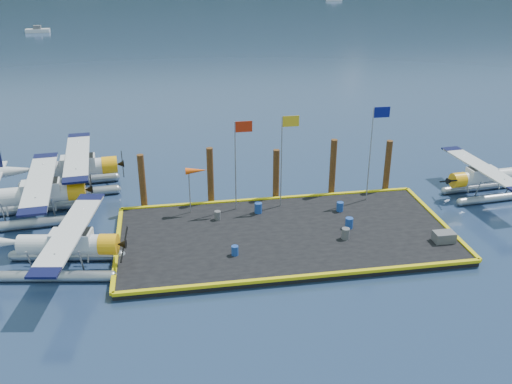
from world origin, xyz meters
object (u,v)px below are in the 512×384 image
Objects in this scene: drum_3 at (235,251)px; piling_1 at (210,178)px; piling_0 at (143,183)px; drum_4 at (340,207)px; seaplane_b at (35,197)px; flagpole_yellow at (285,148)px; drum_5 at (258,208)px; crate at (444,237)px; piling_2 at (276,176)px; drum_2 at (349,223)px; seaplane_c at (73,171)px; piling_3 at (333,169)px; windsock at (196,172)px; piling_4 at (387,168)px; seaplane_a at (65,247)px; drum_0 at (218,215)px; drum_1 at (346,234)px; flagpole_red at (238,152)px; flagpole_blue at (374,140)px; seaplane_d at (485,179)px.

drum_3 is 7.69m from piling_1.
drum_4 is at bearing -13.41° from piling_0.
piling_1 is at bearing 94.80° from drum_3.
seaplane_b is 1.66× the size of flagpole_yellow.
drum_5 is 11.60m from crate.
drum_2 is at bearing -57.05° from piling_2.
seaplane_c is at bearing 157.88° from flagpole_yellow.
piling_3 is (17.99, -4.17, 0.56)m from seaplane_c.
piling_4 is at bearing 6.75° from windsock.
seaplane_a reaches higher than drum_5.
piling_4 is (12.36, 2.93, 1.31)m from drum_0.
piling_0 is (-3.47, 1.60, -1.23)m from windsock.
piling_3 is at bearing 43.76° from drum_3.
drum_1 is 8.55m from piling_4.
piling_0 is (4.06, 6.99, 0.54)m from seaplane_a.
piling_1 is at bearing 57.34° from windsock.
piling_1 is 12.50m from piling_4.
drum_3 is 7.08m from flagpole_red.
drum_4 is at bearing 134.05° from crate.
flagpole_red is at bearing -14.46° from piling_0.
drum_4 is (16.74, 3.97, -0.74)m from seaplane_a.
piling_4 is (23.80, 0.20, 0.41)m from seaplane_b.
seaplane_b reaches higher than drum_2.
seaplane_c is (1.82, 4.37, 0.00)m from seaplane_b.
crate is 0.32× the size of piling_2.
piling_1 is (-7.38, 6.72, 1.36)m from drum_1.
crate is at bearing 96.53° from seaplane_a.
drum_0 is at bearing -172.84° from flagpole_blue.
piling_3 reaches higher than windsock.
piling_0 reaches higher than drum_4.
piling_3 is at bearing 80.52° from drum_1.
drum_2 is 6.57m from piling_2.
piling_2 is at bearing 122.95° from drum_2.
flagpole_blue reaches higher than flagpole_yellow.
piling_0 is 9.00m from piling_2.
piling_4 reaches higher than crate.
flagpole_red is at bearing 79.74° from drum_3.
flagpole_yellow reaches higher than drum_1.
seaplane_a is at bearing 96.19° from seaplane_d.
drum_1 is 0.16× the size of piling_3.
drum_0 is at bearing 158.44° from crate.
drum_4 is at bearing -39.42° from piling_2.
drum_2 is 6.32m from flagpole_yellow.
windsock is at bearing 131.26° from drum_0.
seaplane_c is at bearing 157.85° from drum_4.
seaplane_d is 2.27× the size of piling_2.
seaplane_a reaches higher than drum_1.
drum_3 is 0.14× the size of piling_0.
seaplane_c is at bearing 164.06° from flagpole_blue.
drum_5 is 10.02m from piling_4.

